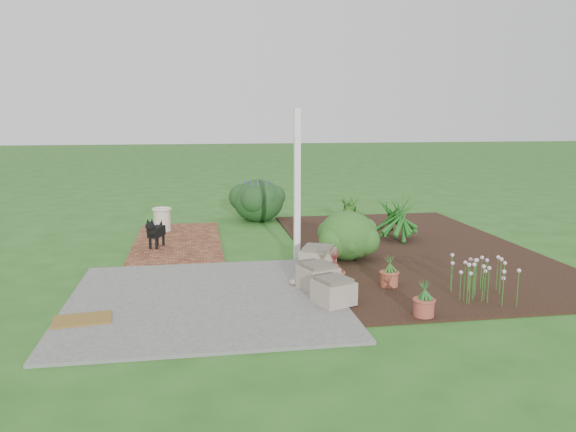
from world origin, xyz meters
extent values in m
plane|color=#28591C|center=(0.00, 0.00, 0.00)|extent=(80.00, 80.00, 0.00)
cube|color=#595956|center=(-1.25, -1.75, 0.02)|extent=(3.50, 3.50, 0.04)
cube|color=brown|center=(-1.70, 1.75, 0.02)|extent=(1.60, 3.50, 0.04)
cube|color=black|center=(2.50, 0.50, 0.01)|extent=(4.00, 7.00, 0.03)
cube|color=white|center=(0.30, 0.10, 1.25)|extent=(0.10, 0.10, 2.50)
cube|color=gray|center=(0.35, -2.24, 0.18)|extent=(0.56, 0.56, 0.29)
cube|color=gray|center=(0.29, -1.60, 0.19)|extent=(0.58, 0.58, 0.30)
cube|color=gray|center=(0.48, -0.72, 0.20)|extent=(0.65, 0.65, 0.33)
cube|color=brown|center=(-2.67, -2.35, 0.05)|extent=(0.71, 0.51, 0.02)
cube|color=black|center=(-2.05, 1.28, 0.33)|extent=(0.31, 0.43, 0.18)
cylinder|color=black|center=(-2.16, 1.17, 0.14)|extent=(0.05, 0.05, 0.20)
cylinder|color=black|center=(-2.05, 1.12, 0.14)|extent=(0.05, 0.05, 0.20)
cylinder|color=black|center=(-2.06, 1.43, 0.14)|extent=(0.05, 0.05, 0.20)
cylinder|color=black|center=(-1.94, 1.39, 0.14)|extent=(0.05, 0.05, 0.20)
sphere|color=black|center=(-2.14, 1.05, 0.47)|extent=(0.16, 0.16, 0.16)
cone|color=black|center=(-1.97, 1.47, 0.45)|extent=(0.11, 0.14, 0.15)
cylinder|color=beige|center=(-2.03, 2.76, 0.27)|extent=(0.43, 0.43, 0.46)
ellipsoid|color=#113913|center=(1.13, -0.01, 0.44)|extent=(1.00, 1.00, 0.82)
cylinder|color=#A85C38|center=(0.52, -1.58, 0.14)|extent=(0.36, 0.36, 0.23)
cylinder|color=#984833|center=(1.30, -1.62, 0.13)|extent=(0.30, 0.30, 0.20)
cylinder|color=#9C4235|center=(1.30, -2.82, 0.13)|extent=(0.31, 0.31, 0.21)
ellipsoid|color=black|center=(0.07, 3.78, 0.49)|extent=(1.39, 1.39, 0.98)
camera|label=1|loc=(-1.33, -8.84, 2.38)|focal=35.00mm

